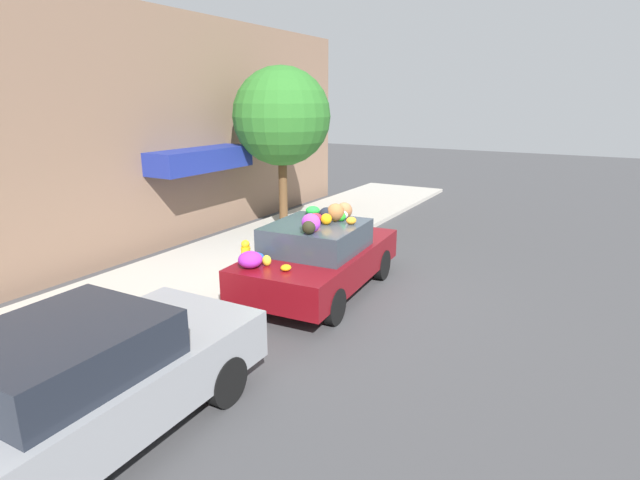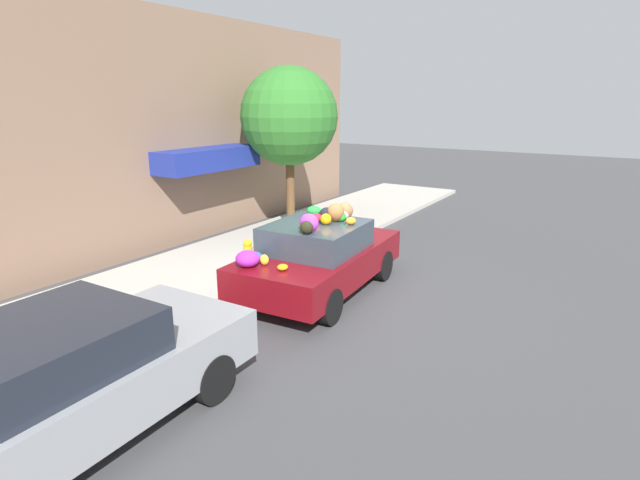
{
  "view_description": "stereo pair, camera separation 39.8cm",
  "coord_description": "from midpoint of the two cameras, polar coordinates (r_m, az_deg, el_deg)",
  "views": [
    {
      "loc": [
        -7.95,
        -4.6,
        3.65
      ],
      "look_at": [
        0.0,
        -0.03,
        1.05
      ],
      "focal_mm": 28.0,
      "sensor_mm": 36.0,
      "label": 1
    },
    {
      "loc": [
        -7.74,
        -4.94,
        3.65
      ],
      "look_at": [
        0.0,
        -0.03,
        1.05
      ],
      "focal_mm": 28.0,
      "sensor_mm": 36.0,
      "label": 2
    }
  ],
  "objects": [
    {
      "name": "art_car",
      "position": [
        9.6,
        -1.27,
        -1.71
      ],
      "size": [
        4.03,
        2.12,
        1.75
      ],
      "rotation": [
        0.0,
        0.0,
        0.07
      ],
      "color": "maroon",
      "rests_on": "ground"
    },
    {
      "name": "building_facade",
      "position": [
        12.54,
        -21.2,
        11.06
      ],
      "size": [
        18.0,
        1.2,
        5.74
      ],
      "color": "#846651",
      "rests_on": "ground"
    },
    {
      "name": "fire_hydrant",
      "position": [
        10.65,
        -9.53,
        -1.85
      ],
      "size": [
        0.2,
        0.2,
        0.7
      ],
      "color": "gold",
      "rests_on": "sidewalk_curb"
    },
    {
      "name": "sidewalk_curb",
      "position": [
        11.41,
        -12.99,
        -2.96
      ],
      "size": [
        24.0,
        3.2,
        0.12
      ],
      "color": "#B2ADA3",
      "rests_on": "ground"
    },
    {
      "name": "street_tree",
      "position": [
        13.86,
        -5.26,
        13.83
      ],
      "size": [
        2.64,
        2.64,
        4.41
      ],
      "color": "brown",
      "rests_on": "sidewalk_curb"
    },
    {
      "name": "parked_car_plain",
      "position": [
        6.12,
        -27.48,
        -14.38
      ],
      "size": [
        4.22,
        1.95,
        1.47
      ],
      "rotation": [
        0.0,
        0.0,
        0.02
      ],
      "color": "gray",
      "rests_on": "ground"
    },
    {
      "name": "ground_plane",
      "position": [
        9.88,
        -1.29,
        -5.88
      ],
      "size": [
        60.0,
        60.0,
        0.0
      ],
      "primitive_type": "plane",
      "color": "#424244"
    }
  ]
}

